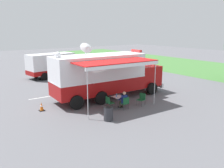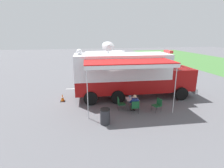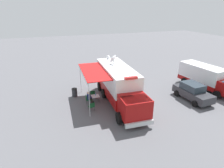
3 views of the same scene
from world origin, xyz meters
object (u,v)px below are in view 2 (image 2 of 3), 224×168
command_truck (131,74)px  water_bottle (130,97)px  folding_chair_spare_by_truck (158,104)px  folding_chair_at_table (135,106)px  trash_bin (105,116)px  support_truck (109,61)px  traffic_cone (62,98)px  car_behind_truck (129,69)px  folding_table (132,99)px  folding_chair_beside_table (120,103)px  seated_responder (134,103)px

command_truck → water_bottle: bearing=-18.6°
folding_chair_spare_by_truck → folding_chair_at_table: bearing=-88.4°
trash_bin → support_truck: bearing=168.6°
water_bottle → traffic_cone: 5.20m
car_behind_truck → folding_table: bearing=-15.7°
folding_chair_beside_table → traffic_cone: size_ratio=1.50×
water_bottle → trash_bin: (1.81, -2.01, -0.38)m
folding_chair_spare_by_truck → support_truck: bearing=-177.1°
folding_chair_spare_by_truck → car_behind_truck: car_behind_truck is taller
folding_chair_at_table → car_behind_truck: size_ratio=0.20×
folding_table → folding_chair_beside_table: size_ratio=0.97×
folding_chair_beside_table → trash_bin: size_ratio=0.96×
command_truck → folding_chair_spare_by_truck: 3.47m
folding_chair_spare_by_truck → traffic_cone: 7.02m
folding_table → support_truck: support_truck is taller
seated_responder → trash_bin: seated_responder is taller
folding_chair_beside_table → support_truck: size_ratio=0.12×
water_bottle → trash_bin: bearing=-48.0°
seated_responder → trash_bin: bearing=-61.5°
folding_chair_at_table → traffic_cone: 5.67m
folding_table → trash_bin: (1.75, -2.14, -0.22)m
traffic_cone → car_behind_truck: size_ratio=0.14×
folding_chair_spare_by_truck → folding_chair_beside_table: bearing=-106.8°
folding_chair_spare_by_truck → support_truck: (-13.76, -0.70, 0.87)m
water_bottle → folding_chair_at_table: water_bottle is taller
car_behind_truck → folding_chair_spare_by_truck: bearing=-6.5°
trash_bin → command_truck: bearing=145.6°
water_bottle → trash_bin: water_bottle is taller
car_behind_truck → command_truck: bearing=-15.9°
folding_chair_at_table → folding_chair_spare_by_truck: 1.58m
seated_responder → trash_bin: size_ratio=1.37×
folding_chair_at_table → trash_bin: bearing=-65.5°
water_bottle → support_truck: bearing=175.8°
water_bottle → seated_responder: bearing=7.3°
support_truck → folding_chair_at_table: bearing=-3.6°
command_truck → folding_table: bearing=-15.0°
folding_table → car_behind_truck: (-9.65, 2.71, 0.21)m
seated_responder → support_truck: support_truck is taller
command_truck → trash_bin: command_truck is taller
folding_table → car_behind_truck: 10.03m
command_truck → folding_table: 2.67m
folding_chair_beside_table → traffic_cone: 4.60m
command_truck → water_bottle: command_truck is taller
folding_chair_at_table → seated_responder: size_ratio=0.70×
folding_chair_at_table → folding_chair_beside_table: bearing=-133.7°
seated_responder → water_bottle: bearing=-172.7°
trash_bin → car_behind_truck: car_behind_truck is taller
folding_chair_at_table → seated_responder: seated_responder is taller
folding_chair_beside_table → seated_responder: (0.57, 0.80, 0.14)m
trash_bin → car_behind_truck: 12.40m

